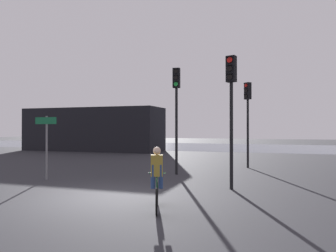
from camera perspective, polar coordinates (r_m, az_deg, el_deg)
name	(u,v)px	position (r m, az deg, el deg)	size (l,w,h in m)	color
ground_plane	(98,199)	(10.19, -12.04, -12.26)	(120.00, 120.00, 0.00)	#28282D
water_strip	(231,147)	(37.54, 10.90, -3.63)	(80.00, 16.00, 0.01)	slate
distant_building	(93,129)	(31.87, -12.91, -0.59)	(13.21, 4.00, 4.01)	black
traffic_light_near_right	(231,97)	(11.51, 10.95, 5.02)	(0.37, 0.39, 4.59)	black
traffic_light_center	(176,101)	(14.96, 1.48, 4.38)	(0.34, 0.36, 4.85)	black
traffic_light_far_right	(248,109)	(17.99, 13.71, 2.97)	(0.41, 0.42, 4.55)	black
direction_sign_post	(46,138)	(14.26, -20.44, -1.99)	(1.10, 0.16, 2.60)	slate
cyclist	(157,178)	(8.42, -1.95, -9.10)	(0.69, 1.62, 1.62)	black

